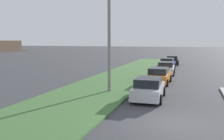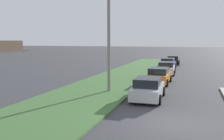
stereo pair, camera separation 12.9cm
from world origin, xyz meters
name	(u,v)px [view 2 (the right image)]	position (x,y,z in m)	size (l,w,h in m)	color
ground	(173,124)	(0.00, 0.00, 0.00)	(300.00, 300.00, 0.00)	#38383D
grass_median	(111,83)	(10.00, 6.40, 0.06)	(60.00, 6.00, 0.12)	#3D6633
parked_car_silver	(148,89)	(4.74, 2.02, 0.72)	(4.34, 2.10, 1.47)	#B2B5BA
parked_car_orange	(159,76)	(11.19, 2.14, 0.72)	(4.34, 2.10, 1.47)	orange
parked_car_white	(166,68)	(17.82, 2.15, 0.72)	(4.36, 2.13, 1.47)	silver
parked_car_blue	(168,63)	(24.16, 2.56, 0.72)	(4.36, 2.14, 1.47)	#23389E
parked_car_black	(173,60)	(29.93, 2.30, 0.72)	(4.35, 2.12, 1.47)	black
streetlight	(113,34)	(6.03, 4.89, 4.39)	(0.77, 2.86, 7.50)	gray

